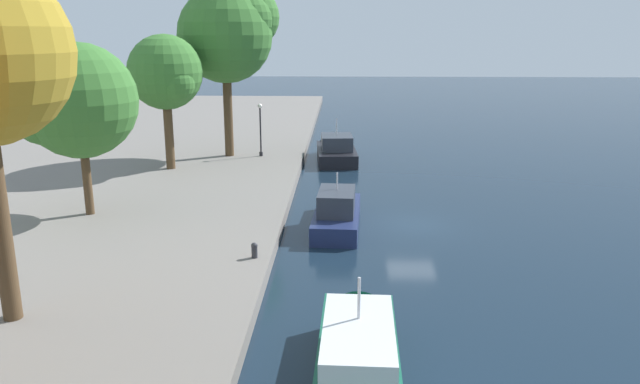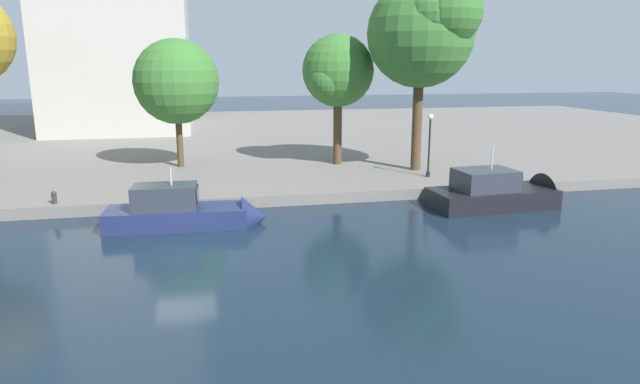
{
  "view_description": "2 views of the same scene",
  "coord_description": "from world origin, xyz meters",
  "views": [
    {
      "loc": [
        -30.53,
        3.73,
        9.76
      ],
      "look_at": [
        0.13,
        4.85,
        1.71
      ],
      "focal_mm": 34.31,
      "sensor_mm": 36.0,
      "label": 1
    },
    {
      "loc": [
        1.05,
        -22.5,
        7.7
      ],
      "look_at": [
        6.8,
        4.7,
        1.19
      ],
      "focal_mm": 31.02,
      "sensor_mm": 36.0,
      "label": 2
    }
  ],
  "objects": [
    {
      "name": "tree_2",
      "position": [
        10.22,
        15.54,
        7.17
      ],
      "size": [
        4.98,
        4.98,
        9.05
      ],
      "color": "#4C3823",
      "rests_on": "dock_promenade"
    },
    {
      "name": "ground_plane",
      "position": [
        0.0,
        0.0,
        0.0
      ],
      "size": [
        220.0,
        220.0,
        0.0
      ],
      "primitive_type": "plane",
      "color": "#142333"
    },
    {
      "name": "motor_yacht_0",
      "position": [
        -15.46,
        3.24,
        0.73
      ],
      "size": [
        9.6,
        2.49,
        4.41
      ],
      "rotation": [
        0.0,
        0.0,
        -0.03
      ],
      "color": "#14513D",
      "rests_on": "ground_plane"
    },
    {
      "name": "lamp_post",
      "position": [
        14.94,
        9.88,
        2.85
      ],
      "size": [
        0.34,
        0.34,
        3.98
      ],
      "color": "black",
      "rests_on": "dock_promenade"
    },
    {
      "name": "mooring_bollard_0",
      "position": [
        -6.65,
        7.34,
        0.98
      ],
      "size": [
        0.28,
        0.28,
        0.66
      ],
      "color": "#2D2D33",
      "rests_on": "dock_promenade"
    },
    {
      "name": "motor_yacht_2",
      "position": [
        16.98,
        4.2,
        0.59
      ],
      "size": [
        7.9,
        3.3,
        4.39
      ],
      "rotation": [
        0.0,
        0.0,
        0.06
      ],
      "color": "black",
      "rests_on": "ground_plane"
    },
    {
      "name": "tree_4",
      "position": [
        15.22,
        11.79,
        9.89
      ],
      "size": [
        6.92,
        7.35,
        12.47
      ],
      "color": "#4C3823",
      "rests_on": "dock_promenade"
    },
    {
      "name": "tree_0",
      "position": [
        -0.79,
        17.04,
        6.34
      ],
      "size": [
        5.73,
        6.05,
        8.71
      ],
      "color": "#4C3823",
      "rests_on": "dock_promenade"
    },
    {
      "name": "motor_yacht_1",
      "position": [
        0.16,
        3.92,
        0.57
      ],
      "size": [
        7.71,
        2.56,
        3.67
      ],
      "rotation": [
        0.0,
        0.0,
        -0.05
      ],
      "color": "navy",
      "rests_on": "ground_plane"
    }
  ]
}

